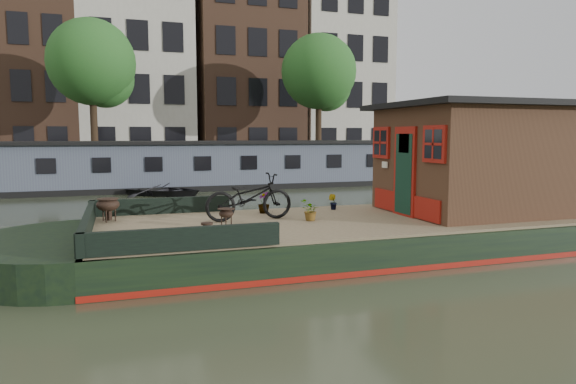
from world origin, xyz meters
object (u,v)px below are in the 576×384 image
object	(u,v)px
bicycle	(249,197)
cabin	(474,157)
brazier_front	(226,218)
dinghy	(164,187)
brazier_rear	(108,210)

from	to	relation	value
bicycle	cabin	bearing A→B (deg)	-98.88
brazier_front	dinghy	distance (m)	11.47
brazier_front	dinghy	world-z (taller)	brazier_front
bicycle	brazier_front	distance (m)	0.97
brazier_rear	dinghy	xyz separation A→B (m)	(1.93, 10.05, -0.57)
brazier_front	dinghy	size ratio (longest dim) A/B	0.12
dinghy	cabin	bearing A→B (deg)	-119.98
dinghy	bicycle	bearing A→B (deg)	-143.35
cabin	bicycle	size ratio (longest dim) A/B	2.21
bicycle	brazier_front	bearing A→B (deg)	134.76
cabin	bicycle	xyz separation A→B (m)	(-5.07, 0.46, -0.75)
cabin	dinghy	distance (m)	12.76
bicycle	dinghy	bearing A→B (deg)	0.50
brazier_front	brazier_rear	xyz separation A→B (m)	(-2.11, 1.40, 0.05)
brazier_front	brazier_rear	bearing A→B (deg)	146.31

